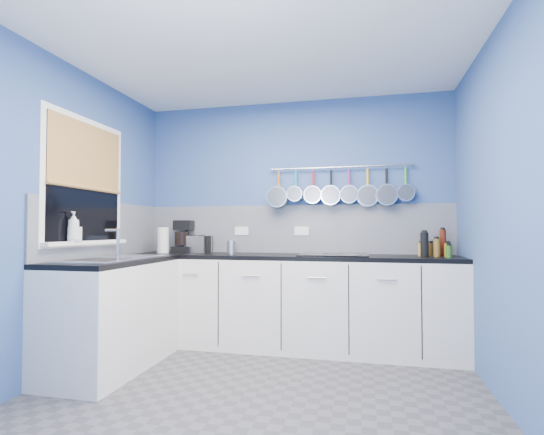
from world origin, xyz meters
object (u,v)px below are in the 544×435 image
at_px(soap_bottle_b, 75,231).
at_px(toaster, 197,244).
at_px(coffee_maker, 183,236).
at_px(paper_towel, 163,240).
at_px(soap_bottle_a, 74,226).
at_px(hob, 334,254).
at_px(canister, 231,247).

height_order(soap_bottle_b, toaster, soap_bottle_b).
relative_size(soap_bottle_b, coffee_maker, 0.50).
bearing_deg(paper_towel, soap_bottle_a, -100.61).
height_order(soap_bottle_b, paper_towel, soap_bottle_b).
distance_m(coffee_maker, hob, 1.63).
bearing_deg(coffee_maker, hob, -10.30).
relative_size(soap_bottle_b, canister, 1.30).
height_order(soap_bottle_a, toaster, soap_bottle_a).
height_order(coffee_maker, toaster, coffee_maker).
xyz_separation_m(soap_bottle_b, canister, (0.95, 1.11, -0.17)).
relative_size(soap_bottle_b, paper_towel, 0.64).
height_order(paper_towel, coffee_maker, coffee_maker).
bearing_deg(soap_bottle_a, canister, 49.77).
relative_size(coffee_maker, canister, 2.60).
distance_m(soap_bottle_b, paper_towel, 1.10).
bearing_deg(canister, soap_bottle_b, -130.62).
bearing_deg(coffee_maker, soap_bottle_a, -112.69).
height_order(soap_bottle_a, soap_bottle_b, soap_bottle_a).
xyz_separation_m(soap_bottle_b, paper_towel, (0.20, 1.07, -0.10)).
distance_m(soap_bottle_b, coffee_maker, 1.27).
bearing_deg(coffee_maker, toaster, -6.65).
height_order(coffee_maker, canister, coffee_maker).
height_order(soap_bottle_a, coffee_maker, soap_bottle_a).
bearing_deg(toaster, soap_bottle_a, -100.39).
xyz_separation_m(soap_bottle_b, toaster, (0.53, 1.21, -0.15)).
relative_size(soap_bottle_a, coffee_maker, 0.69).
bearing_deg(canister, toaster, 165.81).
distance_m(paper_towel, toaster, 0.35).
relative_size(soap_bottle_a, hob, 0.37).
relative_size(paper_towel, toaster, 0.96).
bearing_deg(toaster, paper_towel, -144.02).
height_order(soap_bottle_b, hob, soap_bottle_b).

